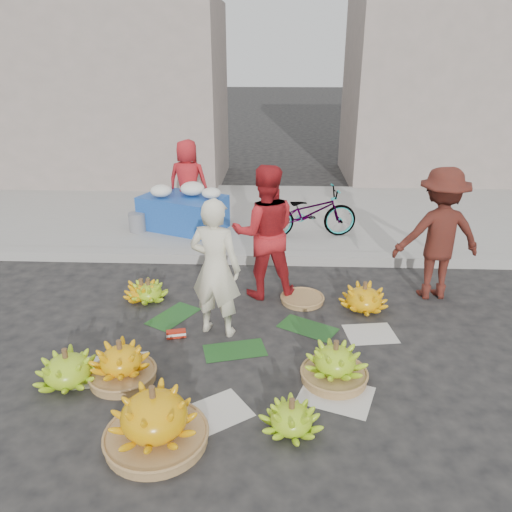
{
  "coord_description": "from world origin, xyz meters",
  "views": [
    {
      "loc": [
        0.32,
        -4.7,
        2.97
      ],
      "look_at": [
        0.08,
        0.75,
        0.7
      ],
      "focal_mm": 35.0,
      "sensor_mm": 36.0,
      "label": 1
    }
  ],
  "objects_px": {
    "banana_bunch_0": "(121,363)",
    "vendor_cream": "(215,268)",
    "flower_table": "(184,210)",
    "banana_bunch_4": "(335,364)",
    "bicycle": "(309,212)"
  },
  "relations": [
    {
      "from": "banana_bunch_4",
      "to": "bicycle",
      "type": "xyz_separation_m",
      "value": [
        -0.06,
        3.7,
        0.34
      ]
    },
    {
      "from": "banana_bunch_0",
      "to": "vendor_cream",
      "type": "xyz_separation_m",
      "value": [
        0.81,
        0.93,
        0.6
      ]
    },
    {
      "from": "banana_bunch_0",
      "to": "vendor_cream",
      "type": "distance_m",
      "value": 1.37
    },
    {
      "from": "banana_bunch_0",
      "to": "vendor_cream",
      "type": "relative_size",
      "value": 0.4
    },
    {
      "from": "vendor_cream",
      "to": "flower_table",
      "type": "distance_m",
      "value": 3.32
    },
    {
      "from": "banana_bunch_0",
      "to": "bicycle",
      "type": "height_order",
      "value": "bicycle"
    },
    {
      "from": "banana_bunch_4",
      "to": "vendor_cream",
      "type": "bearing_deg",
      "value": 145.39
    },
    {
      "from": "banana_bunch_0",
      "to": "banana_bunch_4",
      "type": "relative_size",
      "value": 1.0
    },
    {
      "from": "bicycle",
      "to": "vendor_cream",
      "type": "bearing_deg",
      "value": 149.1
    },
    {
      "from": "banana_bunch_4",
      "to": "flower_table",
      "type": "distance_m",
      "value": 4.57
    },
    {
      "from": "banana_bunch_4",
      "to": "vendor_cream",
      "type": "height_order",
      "value": "vendor_cream"
    },
    {
      "from": "flower_table",
      "to": "bicycle",
      "type": "xyz_separation_m",
      "value": [
        2.11,
        -0.32,
        0.08
      ]
    },
    {
      "from": "vendor_cream",
      "to": "banana_bunch_4",
      "type": "bearing_deg",
      "value": 160.86
    },
    {
      "from": "vendor_cream",
      "to": "banana_bunch_0",
      "type": "bearing_deg",
      "value": 64.36
    },
    {
      "from": "banana_bunch_0",
      "to": "vendor_cream",
      "type": "height_order",
      "value": "vendor_cream"
    }
  ]
}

